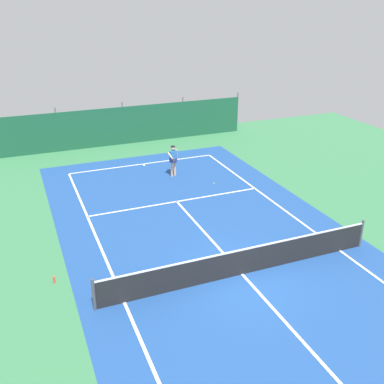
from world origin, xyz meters
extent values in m
plane|color=#387A4C|center=(0.00, 0.00, 0.00)|extent=(36.00, 36.00, 0.00)
cube|color=#1E478C|center=(0.00, 0.00, 0.00)|extent=(11.02, 26.60, 0.01)
cube|color=white|center=(0.00, 11.90, 0.01)|extent=(8.22, 0.10, 0.01)
cube|color=white|center=(-4.11, 0.00, 0.01)|extent=(0.10, 23.80, 0.01)
cube|color=white|center=(4.11, 0.00, 0.01)|extent=(0.10, 23.80, 0.01)
cube|color=white|center=(0.00, 6.40, 0.01)|extent=(8.22, 0.10, 0.01)
cube|color=white|center=(0.00, 0.00, 0.01)|extent=(0.10, 12.80, 0.01)
cube|color=white|center=(0.00, 11.75, 0.01)|extent=(0.10, 0.30, 0.01)
cube|color=black|center=(0.00, 0.00, 0.47)|extent=(9.92, 0.03, 0.95)
cube|color=white|center=(0.00, 0.00, 0.97)|extent=(9.92, 0.04, 0.05)
cylinder|color=#47474C|center=(-5.01, 0.00, 0.55)|extent=(0.10, 0.10, 1.10)
cylinder|color=#47474C|center=(5.01, 0.00, 0.55)|extent=(0.10, 0.10, 1.10)
cube|color=#195138|center=(0.00, 16.05, 1.20)|extent=(16.22, 0.06, 2.40)
cylinder|color=#595B60|center=(-4.05, 16.11, 1.35)|extent=(0.08, 0.08, 2.70)
cylinder|color=#595B60|center=(0.00, 16.11, 1.35)|extent=(0.08, 0.08, 2.70)
cylinder|color=#595B60|center=(4.05, 16.11, 1.35)|extent=(0.08, 0.08, 2.70)
cylinder|color=#595B60|center=(8.11, 16.11, 1.35)|extent=(0.08, 0.08, 2.70)
cube|color=#234C1E|center=(0.00, 16.65, 0.55)|extent=(14.60, 0.70, 1.10)
cylinder|color=#D8AD8C|center=(1.08, 9.60, 0.41)|extent=(0.12, 0.12, 0.82)
cylinder|color=#D8AD8C|center=(0.89, 9.53, 0.41)|extent=(0.12, 0.12, 0.82)
cylinder|color=navy|center=(0.99, 9.57, 0.90)|extent=(0.40, 0.40, 0.22)
cube|color=#2D6BB7|center=(0.99, 9.57, 1.10)|extent=(0.41, 0.31, 0.56)
sphere|color=#D8AD8C|center=(0.99, 9.57, 1.53)|extent=(0.22, 0.22, 0.22)
cylinder|color=black|center=(0.99, 9.57, 1.62)|extent=(0.23, 0.23, 0.04)
cylinder|color=#D8AD8C|center=(1.20, 9.65, 1.13)|extent=(0.09, 0.09, 0.58)
cylinder|color=#D8AD8C|center=(0.81, 9.37, 1.13)|extent=(0.27, 0.52, 0.41)
cylinder|color=black|center=(0.87, 9.07, 1.02)|extent=(0.13, 0.27, 0.13)
torus|color=teal|center=(0.87, 9.07, 1.24)|extent=(0.33, 0.23, 0.29)
sphere|color=#CCDB33|center=(2.50, 7.73, 0.03)|extent=(0.07, 0.07, 0.07)
cylinder|color=#D84C38|center=(-5.99, 1.91, 0.12)|extent=(0.08, 0.08, 0.24)
camera|label=1|loc=(-6.46, -11.34, 8.69)|focal=42.06mm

